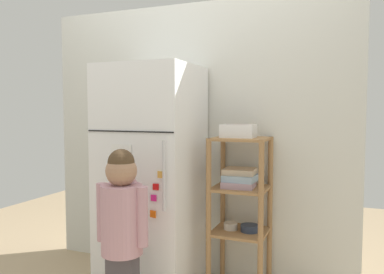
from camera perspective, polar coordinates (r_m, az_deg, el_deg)
name	(u,v)px	position (r m, az deg, el deg)	size (l,w,h in m)	color
kitchen_wall_back	(192,139)	(2.98, 0.07, -0.36)	(2.45, 0.03, 2.08)	silver
refrigerator	(152,177)	(2.78, -5.97, -5.87)	(0.64, 0.64, 1.58)	white
child_standing	(122,219)	(2.32, -10.34, -11.88)	(0.34, 0.25, 1.04)	#4A444A
pantry_shelf_unit	(240,195)	(2.70, 7.18, -8.56)	(0.39, 0.36, 1.08)	#9E7247
fruit_bin	(238,132)	(2.64, 6.83, 0.75)	(0.23, 0.16, 0.09)	white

